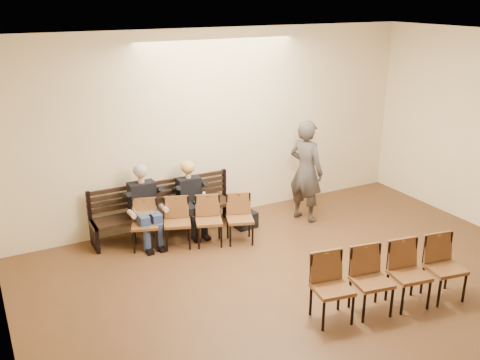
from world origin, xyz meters
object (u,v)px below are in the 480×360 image
at_px(seated_woman, 191,201).
at_px(bench, 166,222).
at_px(laptop, 145,215).
at_px(water_bottle, 204,204).
at_px(bag, 246,220).
at_px(chair_row_back, 391,279).
at_px(chair_row_front, 193,222).
at_px(passerby, 306,164).
at_px(seated_man, 144,205).

bearing_deg(seated_woman, bench, 165.07).
bearing_deg(seated_woman, laptop, -169.56).
xyz_separation_m(seated_woman, water_bottle, (0.16, -0.21, -0.03)).
relative_size(water_bottle, bag, 0.56).
bearing_deg(bag, chair_row_back, -81.93).
bearing_deg(chair_row_front, passerby, 20.40).
distance_m(bench, chair_row_front, 0.73).
relative_size(laptop, chair_row_back, 0.14).
bearing_deg(water_bottle, seated_man, 168.39).
relative_size(seated_man, laptop, 4.43).
bearing_deg(water_bottle, seated_woman, 127.26).
distance_m(bench, water_bottle, 0.77).
relative_size(bench, chair_row_back, 1.17).
relative_size(bag, chair_row_back, 0.18).
xyz_separation_m(seated_man, laptop, (-0.04, -0.17, -0.11)).
height_order(water_bottle, chair_row_back, chair_row_back).
xyz_separation_m(seated_woman, chair_row_back, (1.39, -3.55, -0.13)).
xyz_separation_m(water_bottle, bag, (0.77, -0.11, -0.41)).
bearing_deg(seated_man, water_bottle, -11.61).
bearing_deg(passerby, seated_woman, 56.25).
xyz_separation_m(laptop, water_bottle, (1.06, -0.04, -0.00)).
height_order(seated_man, laptop, seated_man).
bearing_deg(chair_row_front, water_bottle, 61.68).
distance_m(laptop, water_bottle, 1.06).
distance_m(bench, passerby, 2.76).
relative_size(bench, chair_row_front, 1.28).
height_order(water_bottle, bag, water_bottle).
xyz_separation_m(bench, chair_row_front, (0.26, -0.65, 0.19)).
bearing_deg(passerby, seated_man, 59.90).
bearing_deg(seated_man, bag, -10.03).
xyz_separation_m(laptop, passerby, (3.00, -0.31, 0.54)).
bearing_deg(chair_row_front, bench, 130.75).
bearing_deg(passerby, bag, 61.13).
xyz_separation_m(seated_man, seated_woman, (0.85, 0.00, -0.08)).
relative_size(laptop, water_bottle, 1.40).
height_order(bench, chair_row_front, chair_row_front).
distance_m(seated_woman, bag, 1.08).
bearing_deg(bag, water_bottle, 172.06).
distance_m(water_bottle, passerby, 2.03).
relative_size(bag, passerby, 0.18).
height_order(seated_man, chair_row_back, seated_man).
distance_m(water_bottle, chair_row_front, 0.50).
relative_size(chair_row_front, chair_row_back, 0.92).
height_order(seated_man, chair_row_front, seated_man).
distance_m(laptop, passerby, 3.06).
bearing_deg(chair_row_back, seated_woman, 120.94).
height_order(passerby, chair_row_front, passerby).
height_order(seated_man, passerby, passerby).
bearing_deg(seated_woman, water_bottle, -52.74).
height_order(seated_man, bag, seated_man).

